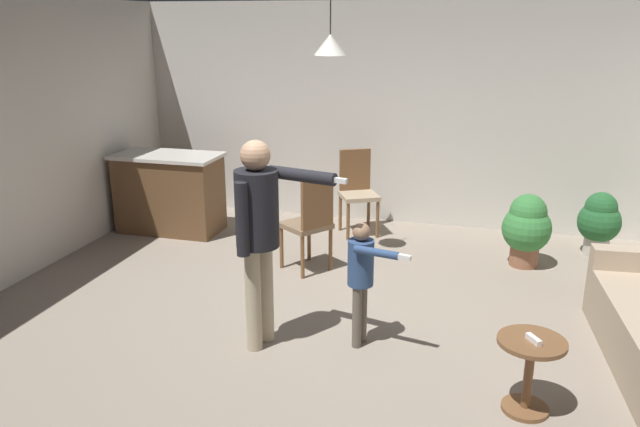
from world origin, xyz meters
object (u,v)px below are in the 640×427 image
at_px(dining_chair_by_counter, 357,188).
at_px(potted_plant_by_wall, 527,227).
at_px(potted_plant_corner, 599,220).
at_px(spare_remote_on_table, 534,339).
at_px(person_child, 362,271).
at_px(kitchen_counter, 170,193).
at_px(side_table_by_couch, 529,366).
at_px(dining_chair_near_wall, 310,220).
at_px(person_adult, 259,222).

distance_m(dining_chair_by_counter, potted_plant_by_wall, 2.02).
relative_size(potted_plant_corner, spare_remote_on_table, 5.39).
relative_size(dining_chair_by_counter, spare_remote_on_table, 7.69).
bearing_deg(person_child, kitchen_counter, -116.15).
bearing_deg(side_table_by_couch, dining_chair_near_wall, 136.35).
height_order(side_table_by_couch, dining_chair_near_wall, dining_chair_near_wall).
xyz_separation_m(person_child, spare_remote_on_table, (1.24, -0.61, -0.09)).
bearing_deg(person_adult, person_child, 119.10).
distance_m(side_table_by_couch, person_child, 1.40).
height_order(kitchen_counter, dining_chair_by_counter, dining_chair_by_counter).
bearing_deg(potted_plant_by_wall, potted_plant_corner, 35.97).
height_order(kitchen_counter, potted_plant_by_wall, kitchen_counter).
xyz_separation_m(dining_chair_near_wall, potted_plant_by_wall, (2.12, 0.75, -0.12)).
bearing_deg(person_child, dining_chair_near_wall, -137.74).
xyz_separation_m(side_table_by_couch, person_child, (-1.24, 0.59, 0.30)).
bearing_deg(kitchen_counter, potted_plant_corner, 5.84).
relative_size(person_adult, spare_remote_on_table, 12.67).
xyz_separation_m(potted_plant_corner, spare_remote_on_table, (-0.84, -3.29, 0.15)).
relative_size(person_child, potted_plant_corner, 1.45).
bearing_deg(person_adult, potted_plant_by_wall, 151.88).
bearing_deg(dining_chair_near_wall, side_table_by_couch, -97.62).
bearing_deg(person_child, potted_plant_by_wall, 159.77).
distance_m(dining_chair_near_wall, spare_remote_on_table, 2.85).
relative_size(person_child, dining_chair_near_wall, 1.01).
bearing_deg(potted_plant_corner, dining_chair_near_wall, -155.67).
distance_m(dining_chair_by_counter, spare_remote_on_table, 3.82).
distance_m(dining_chair_by_counter, dining_chair_near_wall, 1.36).
xyz_separation_m(kitchen_counter, potted_plant_by_wall, (4.12, -0.06, -0.05)).
height_order(person_adult, dining_chair_near_wall, person_adult).
relative_size(side_table_by_couch, spare_remote_on_table, 4.00).
bearing_deg(potted_plant_by_wall, dining_chair_by_counter, 162.57).
bearing_deg(dining_chair_by_counter, kitchen_counter, -14.46).
distance_m(person_adult, person_child, 0.87).
xyz_separation_m(side_table_by_couch, potted_plant_by_wall, (0.07, 2.70, 0.10)).
bearing_deg(spare_remote_on_table, kitchen_counter, 145.48).
distance_m(person_child, dining_chair_near_wall, 1.59).
bearing_deg(potted_plant_corner, kitchen_counter, -174.16).
bearing_deg(person_child, side_table_by_couch, 76.13).
distance_m(kitchen_counter, spare_remote_on_table, 4.92).
xyz_separation_m(person_adult, dining_chair_by_counter, (0.14, 2.93, -0.48)).
relative_size(kitchen_counter, potted_plant_corner, 1.80).
relative_size(kitchen_counter, person_adult, 0.77).
bearing_deg(dining_chair_by_counter, person_adult, 59.07).
height_order(dining_chair_by_counter, spare_remote_on_table, dining_chair_by_counter).
bearing_deg(dining_chair_by_counter, person_child, 74.52).
bearing_deg(potted_plant_by_wall, dining_chair_near_wall, -160.62).
bearing_deg(spare_remote_on_table, potted_plant_by_wall, 88.62).
bearing_deg(person_child, spare_remote_on_table, 75.23).
distance_m(person_adult, dining_chair_near_wall, 1.65).
bearing_deg(potted_plant_corner, side_table_by_couch, -104.60).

